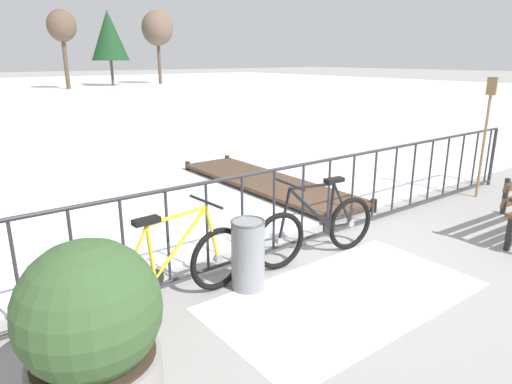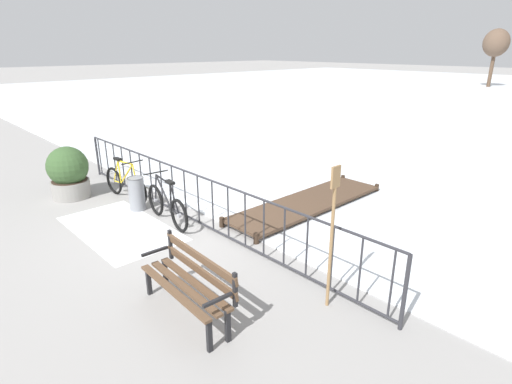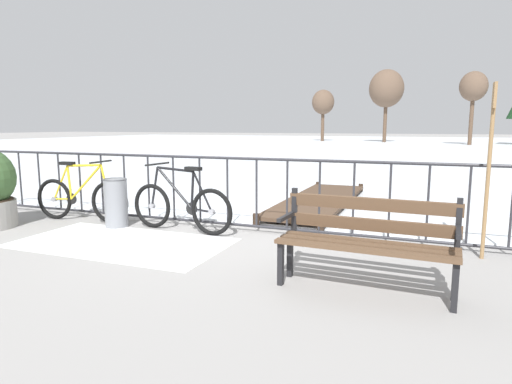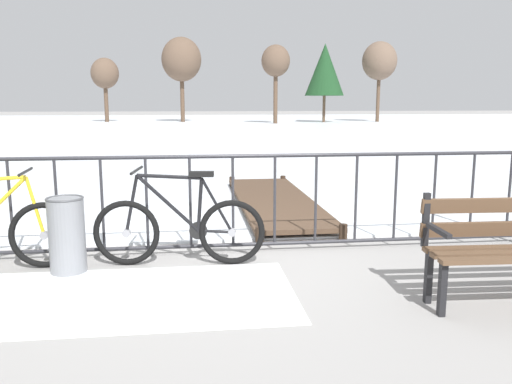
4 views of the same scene
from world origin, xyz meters
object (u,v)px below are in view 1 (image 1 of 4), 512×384
object	(u,v)px
bicycle_near_railing	(317,229)
oar_upright	(486,130)
trash_bin	(248,254)
planter_with_shrub	(92,332)
bicycle_second	(172,271)

from	to	relation	value
bicycle_near_railing	oar_upright	xyz separation A→B (m)	(3.90, 0.11, 0.77)
trash_bin	oar_upright	distance (m)	5.03
planter_with_shrub	bicycle_near_railing	bearing A→B (deg)	16.63
bicycle_near_railing	oar_upright	size ratio (longest dim) A/B	0.86
bicycle_second	oar_upright	distance (m)	5.80
planter_with_shrub	oar_upright	world-z (taller)	oar_upright
bicycle_near_railing	planter_with_shrub	xyz separation A→B (m)	(-2.86, -0.85, 0.23)
trash_bin	oar_upright	bearing A→B (deg)	2.36
planter_with_shrub	trash_bin	world-z (taller)	planter_with_shrub
bicycle_near_railing	bicycle_second	bearing A→B (deg)	179.04
oar_upright	bicycle_near_railing	bearing A→B (deg)	-178.41
bicycle_near_railing	planter_with_shrub	bearing A→B (deg)	-163.37
bicycle_second	oar_upright	xyz separation A→B (m)	(5.74, 0.08, 0.77)
trash_bin	bicycle_second	bearing A→B (deg)	170.77
bicycle_near_railing	oar_upright	distance (m)	3.98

